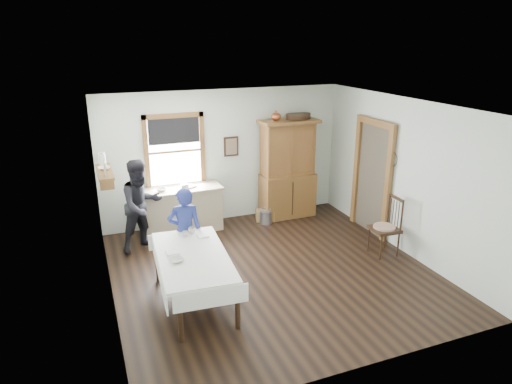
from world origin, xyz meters
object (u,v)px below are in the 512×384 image
(wicker_basket, at_px, (265,215))
(spindle_chair, at_px, (385,226))
(dining_table, at_px, (194,279))
(pail, at_px, (266,217))
(woman_blue, at_px, (185,235))
(work_counter, at_px, (182,210))
(figure_dark, at_px, (142,209))
(china_hutch, at_px, (288,169))

(wicker_basket, bearing_deg, spindle_chair, -58.62)
(dining_table, xyz_separation_m, pail, (2.10, 2.36, -0.24))
(woman_blue, bearing_deg, work_counter, -93.66)
(wicker_basket, height_order, woman_blue, woman_blue)
(pail, relative_size, figure_dark, 0.18)
(figure_dark, bearing_deg, spindle_chair, -46.84)
(wicker_basket, xyz_separation_m, figure_dark, (-2.55, -0.44, 0.66))
(figure_dark, bearing_deg, china_hutch, -12.77)
(pail, relative_size, woman_blue, 0.20)
(china_hutch, distance_m, woman_blue, 3.12)
(woman_blue, height_order, figure_dark, figure_dark)
(work_counter, distance_m, china_hutch, 2.35)
(dining_table, bearing_deg, figure_dark, 101.13)
(china_hutch, bearing_deg, figure_dark, -171.29)
(work_counter, distance_m, spindle_chair, 3.83)
(spindle_chair, bearing_deg, dining_table, -171.33)
(pail, bearing_deg, work_counter, 172.42)
(china_hutch, height_order, spindle_chair, china_hutch)
(dining_table, bearing_deg, wicker_basket, 49.45)
(spindle_chair, bearing_deg, figure_dark, 159.33)
(wicker_basket, bearing_deg, figure_dark, -170.30)
(pail, xyz_separation_m, wicker_basket, (0.05, 0.14, -0.03))
(china_hutch, bearing_deg, spindle_chair, -71.80)
(spindle_chair, height_order, pail, spindle_chair)
(pail, xyz_separation_m, woman_blue, (-2.00, -1.47, 0.54))
(spindle_chair, relative_size, pail, 3.90)
(china_hutch, relative_size, dining_table, 1.09)
(work_counter, relative_size, woman_blue, 1.15)
(china_hutch, distance_m, dining_table, 3.80)
(china_hutch, relative_size, figure_dark, 1.34)
(dining_table, bearing_deg, spindle_chair, 4.91)
(woman_blue, bearing_deg, spindle_chair, 177.05)
(china_hutch, distance_m, wicker_basket, 1.08)
(woman_blue, xyz_separation_m, figure_dark, (-0.51, 1.18, 0.09))
(woman_blue, bearing_deg, figure_dark, -59.84)
(pail, bearing_deg, dining_table, -131.59)
(spindle_chair, height_order, wicker_basket, spindle_chair)
(work_counter, relative_size, wicker_basket, 4.18)
(china_hutch, bearing_deg, woman_blue, -147.61)
(work_counter, bearing_deg, pail, -9.13)
(dining_table, xyz_separation_m, woman_blue, (0.10, 0.89, 0.30))
(pail, bearing_deg, spindle_chair, -56.01)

